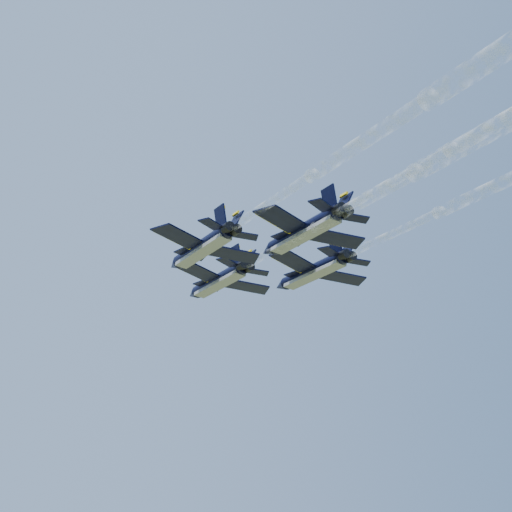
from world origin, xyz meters
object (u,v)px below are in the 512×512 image
object	(u,v)px
jet_left	(202,248)
jet_slot	(303,232)
jet_lead	(218,281)
jet_right	(313,272)

from	to	relation	value
jet_left	jet_slot	world-z (taller)	same
jet_lead	jet_left	xyz separation A→B (m)	(-5.35, -12.61, 0.00)
jet_lead	jet_slot	bearing A→B (deg)	-88.94
jet_right	jet_lead	bearing A→B (deg)	133.34
jet_left	jet_right	xyz separation A→B (m)	(16.94, 4.76, 0.00)
jet_lead	jet_right	xyz separation A→B (m)	(11.59, -7.85, 0.00)
jet_lead	jet_right	bearing A→B (deg)	-46.66
jet_lead	jet_slot	distance (m)	22.21
jet_right	jet_slot	world-z (taller)	same
jet_lead	jet_right	size ratio (longest dim) A/B	1.00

